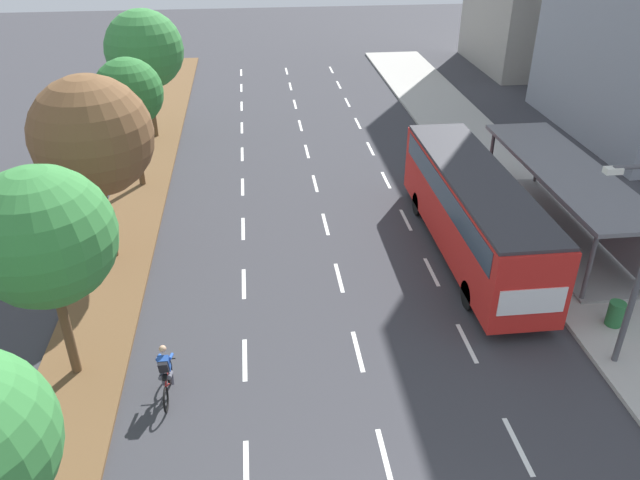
{
  "coord_description": "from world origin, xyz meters",
  "views": [
    {
      "loc": [
        -2.86,
        -6.76,
        12.62
      ],
      "look_at": [
        -0.62,
        12.94,
        1.2
      ],
      "focal_mm": 34.82,
      "sensor_mm": 36.0,
      "label": 1
    }
  ],
  "objects_px": {
    "trash_bin": "(615,314)",
    "bus": "(473,206)",
    "median_tree_fifth": "(144,50)",
    "median_tree_fourth": "(129,93)",
    "median_tree_second": "(43,237)",
    "median_tree_third": "(92,136)",
    "bus_shelter": "(568,194)",
    "cyclist": "(166,374)"
  },
  "relations": [
    {
      "from": "median_tree_fourth",
      "to": "trash_bin",
      "type": "height_order",
      "value": "median_tree_fourth"
    },
    {
      "from": "median_tree_third",
      "to": "median_tree_second",
      "type": "bearing_deg",
      "value": -89.84
    },
    {
      "from": "bus_shelter",
      "to": "trash_bin",
      "type": "bearing_deg",
      "value": -99.97
    },
    {
      "from": "median_tree_fourth",
      "to": "median_tree_fifth",
      "type": "distance_m",
      "value": 6.61
    },
    {
      "from": "median_tree_third",
      "to": "trash_bin",
      "type": "bearing_deg",
      "value": -20.55
    },
    {
      "from": "median_tree_fifth",
      "to": "median_tree_third",
      "type": "bearing_deg",
      "value": -90.38
    },
    {
      "from": "median_tree_third",
      "to": "median_tree_fifth",
      "type": "height_order",
      "value": "median_tree_third"
    },
    {
      "from": "bus_shelter",
      "to": "median_tree_second",
      "type": "height_order",
      "value": "median_tree_second"
    },
    {
      "from": "bus",
      "to": "median_tree_fifth",
      "type": "xyz_separation_m",
      "value": [
        -13.61,
        14.38,
        2.88
      ]
    },
    {
      "from": "median_tree_second",
      "to": "median_tree_third",
      "type": "height_order",
      "value": "median_tree_third"
    },
    {
      "from": "bus",
      "to": "median_tree_third",
      "type": "xyz_separation_m",
      "value": [
        -13.7,
        1.19,
        2.9
      ]
    },
    {
      "from": "bus",
      "to": "median_tree_fifth",
      "type": "relative_size",
      "value": 1.63
    },
    {
      "from": "cyclist",
      "to": "median_tree_second",
      "type": "xyz_separation_m",
      "value": [
        -2.79,
        1.24,
        3.86
      ]
    },
    {
      "from": "median_tree_second",
      "to": "trash_bin",
      "type": "bearing_deg",
      "value": 0.89
    },
    {
      "from": "bus",
      "to": "median_tree_fifth",
      "type": "distance_m",
      "value": 20.01
    },
    {
      "from": "cyclist",
      "to": "trash_bin",
      "type": "relative_size",
      "value": 2.14
    },
    {
      "from": "median_tree_third",
      "to": "median_tree_fourth",
      "type": "bearing_deg",
      "value": 88.25
    },
    {
      "from": "bus",
      "to": "trash_bin",
      "type": "distance_m",
      "value": 6.24
    },
    {
      "from": "bus_shelter",
      "to": "median_tree_fourth",
      "type": "xyz_separation_m",
      "value": [
        -17.78,
        6.8,
        2.68
      ]
    },
    {
      "from": "bus",
      "to": "trash_bin",
      "type": "height_order",
      "value": "bus"
    },
    {
      "from": "bus",
      "to": "median_tree_third",
      "type": "relative_size",
      "value": 1.61
    },
    {
      "from": "bus_shelter",
      "to": "median_tree_fifth",
      "type": "height_order",
      "value": "median_tree_fifth"
    },
    {
      "from": "cyclist",
      "to": "median_tree_second",
      "type": "height_order",
      "value": "median_tree_second"
    },
    {
      "from": "bus_shelter",
      "to": "cyclist",
      "type": "height_order",
      "value": "bus_shelter"
    },
    {
      "from": "bus_shelter",
      "to": "median_tree_second",
      "type": "relative_size",
      "value": 1.61
    },
    {
      "from": "median_tree_third",
      "to": "trash_bin",
      "type": "distance_m",
      "value": 18.57
    },
    {
      "from": "bus_shelter",
      "to": "median_tree_third",
      "type": "xyz_separation_m",
      "value": [
        -17.98,
        0.21,
        3.1
      ]
    },
    {
      "from": "bus_shelter",
      "to": "trash_bin",
      "type": "height_order",
      "value": "bus_shelter"
    },
    {
      "from": "median_tree_fourth",
      "to": "trash_bin",
      "type": "distance_m",
      "value": 21.49
    },
    {
      "from": "median_tree_third",
      "to": "trash_bin",
      "type": "relative_size",
      "value": 8.23
    },
    {
      "from": "bus",
      "to": "median_tree_fourth",
      "type": "bearing_deg",
      "value": 150.03
    },
    {
      "from": "median_tree_fourth",
      "to": "bus",
      "type": "bearing_deg",
      "value": -29.97
    },
    {
      "from": "bus",
      "to": "trash_bin",
      "type": "relative_size",
      "value": 13.28
    },
    {
      "from": "cyclist",
      "to": "bus_shelter",
      "type": "bearing_deg",
      "value": 26.71
    },
    {
      "from": "bus_shelter",
      "to": "median_tree_second",
      "type": "bearing_deg",
      "value": -160.41
    },
    {
      "from": "median_tree_fourth",
      "to": "trash_bin",
      "type": "xyz_separation_m",
      "value": [
        16.7,
        -12.93,
        -3.97
      ]
    },
    {
      "from": "cyclist",
      "to": "median_tree_third",
      "type": "relative_size",
      "value": 0.26
    },
    {
      "from": "median_tree_second",
      "to": "median_tree_third",
      "type": "relative_size",
      "value": 0.92
    },
    {
      "from": "trash_bin",
      "to": "bus",
      "type": "bearing_deg",
      "value": 121.86
    },
    {
      "from": "cyclist",
      "to": "median_tree_third",
      "type": "xyz_separation_m",
      "value": [
        -2.81,
        7.84,
        4.18
      ]
    },
    {
      "from": "median_tree_fifth",
      "to": "trash_bin",
      "type": "xyz_separation_m",
      "value": [
        16.81,
        -19.53,
        -4.37
      ]
    },
    {
      "from": "bus",
      "to": "median_tree_fourth",
      "type": "distance_m",
      "value": 15.78
    }
  ]
}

